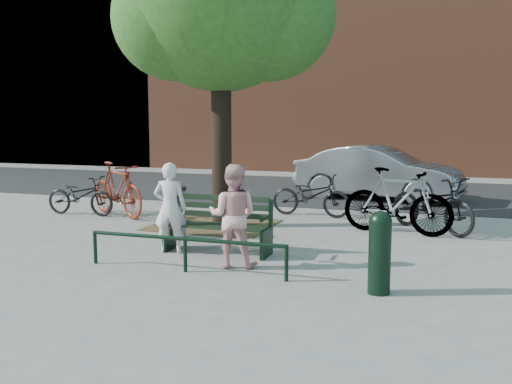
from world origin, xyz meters
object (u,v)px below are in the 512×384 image
(litter_bin, at_px, (174,212))
(parked_car, at_px, (378,173))
(park_bench, at_px, (219,223))
(bicycle_c, at_px, (311,195))
(bollard, at_px, (380,249))
(person_right, at_px, (233,216))
(person_left, at_px, (170,208))

(litter_bin, distance_m, parked_car, 6.85)
(park_bench, bearing_deg, litter_bin, 146.28)
(parked_car, bearing_deg, litter_bin, 165.29)
(park_bench, distance_m, bicycle_c, 3.92)
(bollard, relative_size, bicycle_c, 0.58)
(parked_car, bearing_deg, bicycle_c, 171.31)
(person_right, height_order, bicycle_c, person_right)
(bicycle_c, bearing_deg, person_left, 166.77)
(person_right, xyz_separation_m, bicycle_c, (0.10, 4.63, -0.29))
(litter_bin, xyz_separation_m, bicycle_c, (1.86, 3.05, -0.00))
(person_left, distance_m, person_right, 1.37)
(park_bench, xyz_separation_m, person_left, (-0.74, -0.27, 0.26))
(bollard, relative_size, parked_car, 0.24)
(bollard, height_order, litter_bin, bollard)
(litter_bin, height_order, bicycle_c, bicycle_c)
(bicycle_c, relative_size, parked_car, 0.41)
(person_left, distance_m, parked_car, 7.67)
(bollard, xyz_separation_m, bicycle_c, (-2.11, 5.29, -0.09))
(parked_car, bearing_deg, person_right, -177.88)
(person_left, relative_size, parked_car, 0.34)
(bicycle_c, height_order, parked_car, parked_car)
(bicycle_c, xyz_separation_m, parked_car, (1.12, 3.12, 0.25))
(park_bench, height_order, parked_car, parked_car)
(park_bench, height_order, bicycle_c, park_bench)
(bollard, bearing_deg, person_left, 161.71)
(bollard, xyz_separation_m, parked_car, (-0.99, 8.41, 0.16))
(park_bench, distance_m, person_right, 0.98)
(bollard, bearing_deg, park_bench, 152.57)
(person_left, height_order, parked_car, person_left)
(person_left, xyz_separation_m, bicycle_c, (1.38, 4.14, -0.27))
(park_bench, bearing_deg, person_right, -54.86)
(bollard, height_order, bicycle_c, bollard)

